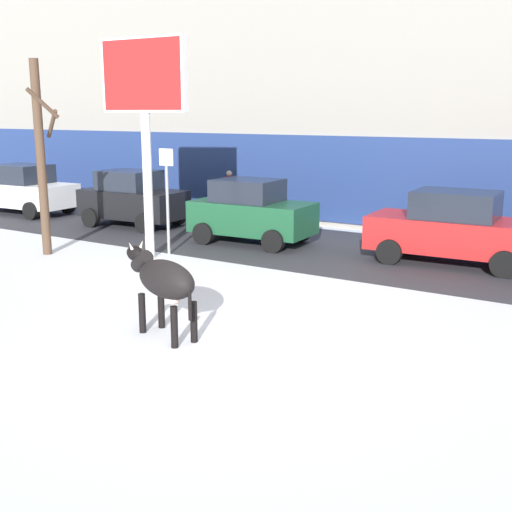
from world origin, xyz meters
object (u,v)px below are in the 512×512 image
object	(u,v)px
car_black_hatchback	(133,199)
street_sign	(167,193)
car_white_sedan	(23,190)
car_red_sedan	(454,228)
cow_black	(164,280)
billboard	(144,89)
pedestrian_near_billboard	(229,195)
bare_tree_right_lot	(41,156)
car_darkgreen_hatchback	(251,212)

from	to	relation	value
car_black_hatchback	street_sign	bearing A→B (deg)	-35.68
car_white_sedan	car_red_sedan	size ratio (longest dim) A/B	1.00
cow_black	car_red_sedan	distance (m)	8.47
billboard	pedestrian_near_billboard	size ratio (longest dim) A/B	3.21
cow_black	billboard	size ratio (longest dim) A/B	0.35
bare_tree_right_lot	street_sign	bearing A→B (deg)	31.68
bare_tree_right_lot	car_red_sedan	bearing A→B (deg)	26.40
car_black_hatchback	pedestrian_near_billboard	bearing A→B (deg)	56.80
bare_tree_right_lot	street_sign	size ratio (longest dim) A/B	1.80
car_white_sedan	car_darkgreen_hatchback	world-z (taller)	car_darkgreen_hatchback
cow_black	billboard	distance (m)	7.03
pedestrian_near_billboard	street_sign	bearing A→B (deg)	-71.25
car_white_sedan	car_darkgreen_hatchback	distance (m)	10.26
car_red_sedan	billboard	bearing A→B (deg)	-152.67
car_black_hatchback	car_white_sedan	bearing A→B (deg)	-178.11
street_sign	car_red_sedan	bearing A→B (deg)	24.06
billboard	street_sign	size ratio (longest dim) A/B	1.97
pedestrian_near_billboard	car_red_sedan	bearing A→B (deg)	-17.03
car_darkgreen_hatchback	cow_black	bearing A→B (deg)	-67.75
billboard	car_white_sedan	bearing A→B (deg)	160.82
car_black_hatchback	pedestrian_near_billboard	distance (m)	3.49
car_black_hatchback	car_red_sedan	size ratio (longest dim) A/B	0.84
pedestrian_near_billboard	street_sign	size ratio (longest dim) A/B	0.61
car_white_sedan	car_darkgreen_hatchback	xyz separation A→B (m)	(10.26, -0.11, 0.02)
car_white_sedan	bare_tree_right_lot	xyz separation A→B (m)	(6.43, -4.30, 1.72)
cow_black	bare_tree_right_lot	bearing A→B (deg)	154.38
billboard	bare_tree_right_lot	world-z (taller)	billboard
pedestrian_near_billboard	street_sign	distance (m)	6.05
cow_black	bare_tree_right_lot	distance (m)	7.83
billboard	car_darkgreen_hatchback	world-z (taller)	billboard
cow_black	car_darkgreen_hatchback	xyz separation A→B (m)	(-3.07, 7.50, -0.07)
billboard	car_darkgreen_hatchback	distance (m)	4.71
billboard	pedestrian_near_billboard	distance (m)	7.34
cow_black	pedestrian_near_billboard	world-z (taller)	pedestrian_near_billboard
car_red_sedan	car_white_sedan	bearing A→B (deg)	-178.43
billboard	street_sign	xyz separation A→B (m)	(0.18, 0.56, -2.64)
cow_black	bare_tree_right_lot	size ratio (longest dim) A/B	0.38
car_black_hatchback	bare_tree_right_lot	distance (m)	4.90
car_darkgreen_hatchback	street_sign	xyz separation A→B (m)	(-1.05, -2.47, 0.74)
billboard	cow_black	bearing A→B (deg)	-46.10
cow_black	street_sign	bearing A→B (deg)	129.33
cow_black	car_red_sedan	bearing A→B (deg)	71.86
billboard	street_sign	distance (m)	2.71
street_sign	car_black_hatchback	bearing A→B (deg)	144.32
car_white_sedan	bare_tree_right_lot	world-z (taller)	bare_tree_right_lot
billboard	street_sign	world-z (taller)	billboard
cow_black	car_red_sedan	xyz separation A→B (m)	(2.64, 8.04, -0.09)
cow_black	car_black_hatchback	world-z (taller)	car_black_hatchback
car_white_sedan	bare_tree_right_lot	distance (m)	7.92
car_black_hatchback	pedestrian_near_billboard	xyz separation A→B (m)	(1.91, 2.92, -0.05)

